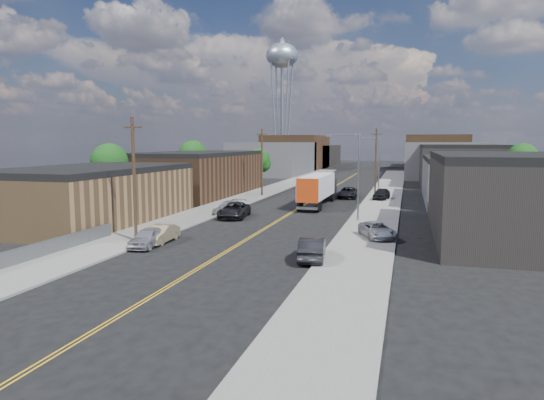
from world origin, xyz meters
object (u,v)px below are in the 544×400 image
Objects in this scene: water_tower at (282,60)px; car_left_c at (234,210)px; car_ahead_truck at (348,193)px; car_left_b at (161,234)px; car_right_oncoming at (312,249)px; car_right_lot_c at (382,194)px; car_right_lot_a at (377,230)px; car_left_a at (148,237)px; car_left_d at (229,208)px; semi_truck at (319,188)px.

water_tower reaches higher than car_left_c.
car_left_c is 1.04× the size of car_ahead_truck.
car_right_oncoming reaches higher than car_left_b.
water_tower is at bearing 124.08° from car_right_lot_c.
car_left_b is 0.88× the size of car_right_oncoming.
car_right_lot_c reaches higher than car_left_c.
car_right_lot_c is (-1.12, 28.12, 0.12)m from car_right_lot_a.
car_right_oncoming reaches higher than car_left_a.
car_left_a reaches higher than car_left_d.
car_right_lot_a is (16.83, 7.77, 0.06)m from car_left_a.
car_right_oncoming is (12.85, -2.50, 0.10)m from car_left_b.
car_left_a is at bearing -96.80° from car_left_b.
semi_truck is at bearing 91.69° from car_right_lot_a.
car_left_a is 0.78× the size of car_ahead_truck.
car_left_a is 1.03× the size of car_left_b.
semi_truck reaches higher than car_left_a.
car_left_a is 0.85× the size of car_left_d.
car_right_lot_a is 1.04× the size of car_right_lot_c.
water_tower reaches higher than car_left_a.
car_left_d is 22.55m from car_right_oncoming.
car_left_c is at bearing -78.80° from water_tower.
car_right_lot_a is at bearing 18.01° from car_left_b.
car_left_d reaches higher than car_left_b.
car_left_a is 1.78m from car_left_b.
car_right_oncoming is 37.97m from car_ahead_truck.
car_left_b is at bearing 79.70° from car_left_a.
car_right_lot_c reaches higher than car_right_oncoming.
water_tower reaches higher than car_ahead_truck.
car_left_c is at bearing 83.00° from car_left_b.
semi_truck reaches higher than car_ahead_truck.
car_right_oncoming is at bearing -87.00° from car_ahead_truck.
car_right_oncoming is at bearing -135.21° from car_right_lot_a.
semi_truck is 3.54× the size of car_left_b.
car_left_c is at bearing -116.49° from car_right_lot_c.
semi_truck reaches higher than car_left_c.
car_left_c reaches higher than car_left_d.
car_ahead_truck reaches higher than car_right_lot_a.
car_right_oncoming is (4.80, -29.17, -1.45)m from semi_truck.
car_right_lot_c is at bearing 61.06° from car_left_a.
car_right_oncoming is at bearing -12.80° from car_left_b.
car_left_a is 15.50m from car_left_c.
car_right_lot_a is at bearing -79.24° from car_right_lot_c.
water_tower is 7.61× the size of car_right_oncoming.
car_right_lot_a reaches higher than car_left_b.
car_left_c reaches higher than car_right_oncoming.
car_right_lot_c is at bearing 63.70° from car_left_b.
car_left_a is 17.70m from car_left_d.
car_left_d is at bearing -79.43° from water_tower.
car_ahead_truck is (-5.93, 29.41, -0.02)m from car_right_lot_a.
car_left_c is (1.40, 15.43, 0.06)m from car_left_a.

